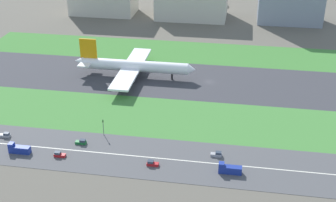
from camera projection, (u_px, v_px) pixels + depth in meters
name	position (u px, v px, depth m)	size (l,w,h in m)	color
ground_plane	(209.00, 82.00, 235.36)	(800.00, 800.00, 0.00)	#5B564C
runway	(209.00, 82.00, 235.34)	(280.00, 46.00, 0.10)	#38383D
grass_median_north	(215.00, 54.00, 271.36)	(280.00, 36.00, 0.10)	#3D7A33
grass_median_south	(201.00, 120.00, 199.32)	(280.00, 36.00, 0.10)	#427F38
highway	(193.00, 162.00, 171.21)	(280.00, 28.00, 0.10)	#4C4C4F
highway_centerline	(193.00, 161.00, 171.18)	(266.00, 0.50, 0.01)	silver
airliner	(132.00, 66.00, 238.44)	(65.00, 56.00, 19.70)	white
truck_0	(229.00, 169.00, 164.09)	(8.40, 2.50, 4.00)	navy
truck_1	(19.00, 149.00, 175.85)	(8.40, 2.50, 4.00)	navy
car_0	(152.00, 163.00, 168.56)	(4.40, 1.80, 2.00)	#B2191E
car_3	(5.00, 135.00, 186.55)	(4.40, 1.80, 2.00)	#99999E
car_5	(81.00, 142.00, 181.82)	(4.40, 1.80, 2.00)	#19662D
car_1	(59.00, 155.00, 173.82)	(4.40, 1.80, 2.00)	#B2191E
car_2	(217.00, 154.00, 173.96)	(4.40, 1.80, 2.00)	#99999E
traffic_light	(103.00, 126.00, 186.31)	(0.36, 0.50, 7.20)	#4C4C51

